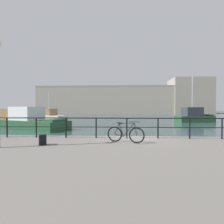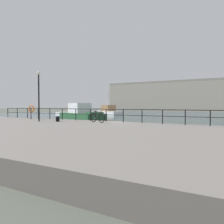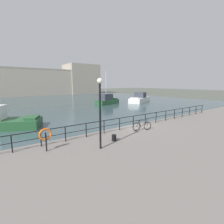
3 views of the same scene
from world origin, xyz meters
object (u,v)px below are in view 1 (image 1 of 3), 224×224
(harbor_building, at_px, (139,100))
(moored_blue_motorboat, at_px, (50,116))
(moored_red_daysailer, at_px, (7,118))
(mooring_bollard, at_px, (43,140))
(parked_bicycle, at_px, (125,134))
(moored_harbor_tender, at_px, (29,121))
(moored_green_narrowboat, at_px, (194,116))

(harbor_building, xyz_separation_m, moored_blue_motorboat, (-20.57, -36.84, -4.46))
(moored_red_daysailer, distance_m, mooring_bollard, 23.16)
(moored_red_daysailer, bearing_deg, parked_bicycle, -29.53)
(harbor_building, xyz_separation_m, moored_harbor_tender, (-17.12, -51.51, -4.41))
(moored_red_daysailer, distance_m, moored_green_narrowboat, 28.82)
(moored_blue_motorboat, height_order, mooring_bollard, moored_blue_motorboat)
(moored_green_narrowboat, relative_size, parked_bicycle, 4.35)
(mooring_bollard, bearing_deg, parked_bicycle, 11.27)
(moored_blue_motorboat, relative_size, mooring_bollard, 14.14)
(harbor_building, xyz_separation_m, parked_bicycle, (-6.73, -63.12, -4.12))
(parked_bicycle, height_order, mooring_bollard, parked_bicycle)
(parked_bicycle, relative_size, mooring_bollard, 3.85)
(moored_green_narrowboat, xyz_separation_m, moored_harbor_tender, (-21.86, -10.09, -0.11))
(moored_harbor_tender, bearing_deg, parked_bicycle, -22.20)
(parked_bicycle, bearing_deg, moored_green_narrowboat, 81.21)
(mooring_bollard, bearing_deg, moored_red_daysailer, 125.85)
(harbor_building, bearing_deg, parked_bicycle, -96.08)
(moored_green_narrowboat, bearing_deg, mooring_bollard, -138.71)
(moored_harbor_tender, distance_m, moored_blue_motorboat, 15.08)
(moored_blue_motorboat, bearing_deg, moored_harbor_tender, 122.36)
(parked_bicycle, bearing_deg, moored_red_daysailer, 152.54)
(harbor_building, height_order, moored_red_daysailer, harbor_building)
(moored_red_daysailer, xyz_separation_m, mooring_bollard, (13.56, -18.77, 0.19))
(moored_red_daysailer, bearing_deg, mooring_bollard, -37.15)
(moored_blue_motorboat, distance_m, parked_bicycle, 29.71)
(harbor_building, relative_size, mooring_bollard, 146.18)
(parked_bicycle, bearing_deg, moored_harbor_tender, 150.92)
(harbor_building, distance_m, moored_harbor_tender, 54.46)
(moored_green_narrowboat, xyz_separation_m, mooring_bollard, (-15.02, -22.40, 0.01))
(moored_red_daysailer, xyz_separation_m, moored_blue_motorboat, (3.27, 8.23, 0.03))
(harbor_building, xyz_separation_m, moored_red_daysailer, (-23.85, -45.06, -4.48))
(moored_green_narrowboat, distance_m, mooring_bollard, 26.97)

